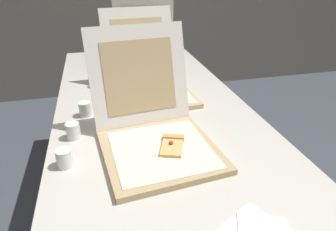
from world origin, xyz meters
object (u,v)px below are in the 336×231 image
pizza_box_back (146,57)px  cup_white_near_center (73,131)px  cup_white_near_left (64,158)px  table (155,121)px  cup_white_mid (85,109)px  pizza_box_front (156,133)px  cup_white_far (98,81)px  pizza_box_middle (149,83)px

pizza_box_back → cup_white_near_center: size_ratio=6.85×
cup_white_near_center → cup_white_near_left: (-0.02, -0.18, 0.00)m
table → pizza_box_back: pizza_box_back is taller
cup_white_near_center → cup_white_mid: 0.19m
table → pizza_box_front: size_ratio=4.07×
pizza_box_back → table: bearing=-90.2°
cup_white_near_center → cup_white_near_left: size_ratio=1.00×
cup_white_far → cup_white_near_center: size_ratio=1.00×
table → cup_white_mid: (-0.30, 0.04, 0.08)m
pizza_box_back → cup_white_near_center: pizza_box_back is taller
table → pizza_box_middle: (0.01, 0.21, 0.10)m
cup_white_mid → cup_white_near_left: 0.36m
cup_white_near_center → cup_white_far: bearing=78.1°
cup_white_near_left → pizza_box_front: bearing=8.4°
cup_white_far → cup_white_mid: (-0.06, -0.33, 0.00)m
pizza_box_middle → pizza_box_front: bearing=-102.2°
pizza_box_middle → cup_white_mid: size_ratio=8.51×
pizza_box_middle → pizza_box_back: size_ratio=1.24×
cup_white_mid → cup_white_near_left: size_ratio=1.00×
pizza_box_front → pizza_box_back: pizza_box_back is taller
pizza_box_back → cup_white_mid: (-0.38, -0.62, -0.03)m
pizza_box_front → pizza_box_back: (0.13, 0.93, 0.00)m
pizza_box_front → cup_white_far: pizza_box_front is taller
pizza_box_front → cup_white_far: (-0.19, 0.64, -0.02)m
pizza_box_back → pizza_box_middle: bearing=-91.6°
pizza_box_front → cup_white_near_left: (-0.31, -0.05, -0.02)m
pizza_box_front → cup_white_near_center: size_ratio=8.51×
table → pizza_box_middle: bearing=86.4°
table → pizza_box_middle: pizza_box_middle is taller
pizza_box_middle → cup_white_mid: bearing=-155.1°
pizza_box_middle → table: bearing=-98.0°
pizza_box_back → pizza_box_front: bearing=-91.5°
pizza_box_front → cup_white_near_center: 0.32m
pizza_box_middle → cup_white_near_center: 0.51m
table → pizza_box_front: 0.30m
pizza_box_front → pizza_box_middle: bearing=76.1°
pizza_box_back → cup_white_near_center: (-0.42, -0.80, -0.03)m
cup_white_far → pizza_box_middle: bearing=-31.3°
table → cup_white_far: 0.44m
cup_white_far → cup_white_mid: 0.34m
pizza_box_back → cup_white_mid: size_ratio=6.85×
pizza_box_front → cup_white_mid: pizza_box_front is taller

